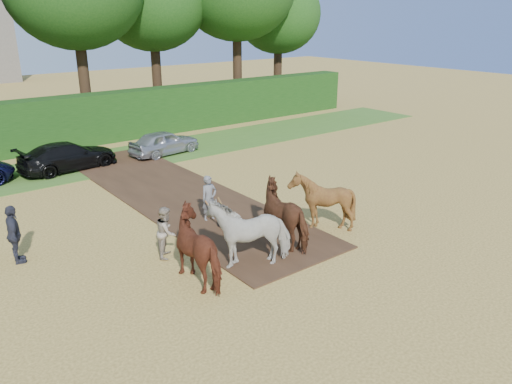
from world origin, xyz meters
TOP-DOWN VIEW (x-y plane):
  - ground at (0.00, 0.00)m, footprint 120.00×120.00m
  - earth_strip at (1.50, 7.00)m, footprint 4.50×17.00m
  - grass_verge at (0.00, 14.00)m, footprint 50.00×5.00m
  - hedgerow at (0.00, 18.50)m, footprint 46.00×1.60m
  - spectator_near at (-1.67, 1.99)m, footprint 1.03×1.06m
  - spectator_far at (-5.69, 4.53)m, footprint 0.64×1.20m
  - plough_team at (1.19, 0.27)m, footprint 7.06×5.29m

SIDE VIEW (x-z plane):
  - ground at x=0.00m, z-range 0.00..0.00m
  - grass_verge at x=0.00m, z-range 0.00..0.03m
  - earth_strip at x=1.50m, z-range 0.00..0.05m
  - spectator_near at x=-1.67m, z-range 0.00..1.72m
  - spectator_far at x=-5.69m, z-range 0.00..1.95m
  - plough_team at x=1.19m, z-range -0.01..2.16m
  - hedgerow at x=0.00m, z-range 0.00..3.00m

